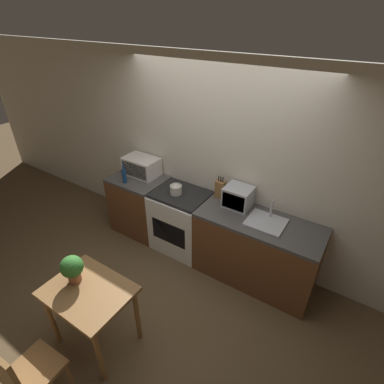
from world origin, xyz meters
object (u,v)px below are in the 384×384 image
(toaster_oven, at_px, (238,197))
(bottle, at_px, (124,176))
(kettle, at_px, (176,188))
(dining_table, at_px, (90,299))
(microwave, at_px, (141,166))
(dining_chair, at_px, (23,373))
(stove_range, at_px, (181,221))

(toaster_oven, bearing_deg, bottle, -168.13)
(kettle, relative_size, dining_table, 0.25)
(microwave, height_order, bottle, bottle)
(dining_chair, bearing_deg, microwave, 107.07)
(bottle, height_order, toaster_oven, bottle)
(toaster_oven, xyz_separation_m, dining_table, (-0.64, -1.83, -0.39))
(bottle, distance_m, dining_chair, 2.46)
(microwave, bearing_deg, bottle, -97.81)
(bottle, relative_size, toaster_oven, 0.86)
(stove_range, distance_m, microwave, 0.98)
(dining_table, bearing_deg, dining_chair, -89.18)
(kettle, bearing_deg, stove_range, 37.23)
(stove_range, distance_m, toaster_oven, 0.96)
(microwave, height_order, toaster_oven, microwave)
(microwave, height_order, dining_table, microwave)
(kettle, xyz_separation_m, dining_table, (0.17, -1.65, -0.35))
(kettle, xyz_separation_m, microwave, (-0.73, 0.16, 0.05))
(microwave, bearing_deg, kettle, -12.54)
(microwave, bearing_deg, dining_chair, -70.25)
(kettle, height_order, microwave, microwave)
(microwave, height_order, dining_chair, microwave)
(bottle, distance_m, toaster_oven, 1.61)
(dining_chair, bearing_deg, stove_range, 90.32)
(microwave, relative_size, dining_chair, 0.55)
(kettle, relative_size, bottle, 0.70)
(bottle, bearing_deg, microwave, 82.19)
(kettle, height_order, bottle, bottle)
(microwave, xyz_separation_m, bottle, (-0.04, -0.31, -0.02))
(dining_table, bearing_deg, microwave, 116.37)
(dining_table, xyz_separation_m, dining_chair, (0.01, -0.72, -0.14))
(microwave, relative_size, dining_table, 0.63)
(dining_table, relative_size, dining_chair, 0.87)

